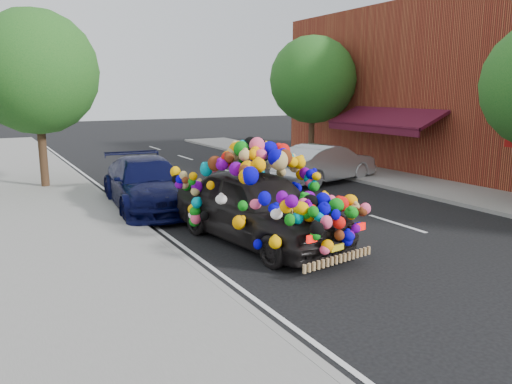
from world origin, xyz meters
TOP-DOWN VIEW (x-y plane):
  - ground at (0.00, 0.00)m, footprint 100.00×100.00m
  - sidewalk at (-4.30, 0.00)m, footprint 4.00×60.00m
  - kerb at (-2.35, 0.00)m, footprint 0.15×60.00m
  - footpath_far at (8.20, 3.00)m, footprint 3.00×40.00m
  - lane_markings at (3.60, 0.00)m, footprint 6.00×50.00m
  - tree_near_sidewalk at (-3.80, 9.50)m, footprint 4.20×4.20m
  - tree_far_b at (8.00, 10.00)m, footprint 4.00×4.00m
  - plush_art_car at (-0.34, 0.41)m, footprint 3.02×5.35m
  - navy_sedan at (-1.52, 4.91)m, footprint 2.53×5.26m
  - silver_hatchback at (5.65, 5.78)m, footprint 4.61×2.44m

SIDE VIEW (x-z plane):
  - ground at x=0.00m, z-range 0.00..0.00m
  - lane_markings at x=3.60m, z-range 0.00..0.01m
  - sidewalk at x=-4.30m, z-range 0.00..0.12m
  - footpath_far at x=8.20m, z-range 0.00..0.12m
  - kerb at x=-2.35m, z-range 0.00..0.13m
  - silver_hatchback at x=5.65m, z-range 0.00..1.44m
  - navy_sedan at x=-1.52m, z-range 0.00..1.48m
  - plush_art_car at x=-0.34m, z-range 0.04..2.35m
  - tree_far_b at x=8.00m, z-range 0.94..6.84m
  - tree_near_sidewalk at x=-3.80m, z-range 0.96..7.09m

